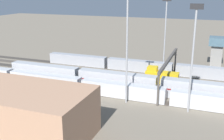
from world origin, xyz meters
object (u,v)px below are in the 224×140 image
at_px(light_mast_1, 127,29).
at_px(light_mast_2, 166,25).
at_px(light_mast_3, 194,45).
at_px(control_tower, 217,49).
at_px(maintenance_shed, 1,108).
at_px(train_on_track_2, 161,77).
at_px(train_on_track_5, 123,90).
at_px(train_on_track_4, 159,86).
at_px(train_on_track_0, 170,69).
at_px(signal_gantry, 169,62).

height_order(light_mast_1, light_mast_2, light_mast_1).
height_order(light_mast_3, control_tower, light_mast_3).
bearing_deg(maintenance_shed, train_on_track_2, -121.53).
relative_size(light_mast_1, light_mast_2, 1.17).
bearing_deg(light_mast_2, maintenance_shed, 66.51).
bearing_deg(light_mast_3, light_mast_1, -0.82).
bearing_deg(control_tower, light_mast_2, 38.00).
xyz_separation_m(train_on_track_5, train_on_track_4, (-8.71, -5.00, 0.59)).
distance_m(train_on_track_5, train_on_track_0, 26.42).
xyz_separation_m(train_on_track_5, train_on_track_2, (-7.42, -15.00, 0.14)).
distance_m(light_mast_1, control_tower, 50.40).
bearing_deg(train_on_track_4, light_mast_1, 49.59).
height_order(train_on_track_4, train_on_track_0, train_on_track_4).
xyz_separation_m(train_on_track_2, light_mast_2, (1.63, -12.85, 14.16)).
distance_m(light_mast_2, signal_gantry, 18.14).
relative_size(train_on_track_0, light_mast_1, 3.04).
height_order(signal_gantry, maintenance_shed, maintenance_shed).
distance_m(train_on_track_0, control_tower, 22.17).
relative_size(train_on_track_5, signal_gantry, 3.99).
relative_size(signal_gantry, maintenance_shed, 0.81).
bearing_deg(maintenance_shed, light_mast_2, -113.49).
xyz_separation_m(light_mast_3, maintenance_shed, (34.67, 22.16, -11.29)).
height_order(light_mast_3, signal_gantry, light_mast_3).
relative_size(maintenance_shed, control_tower, 3.35).
bearing_deg(train_on_track_2, signal_gantry, 134.56).
relative_size(train_on_track_2, control_tower, 0.90).
bearing_deg(control_tower, light_mast_1, 64.59).
bearing_deg(light_mast_1, light_mast_3, 179.18).
height_order(train_on_track_4, train_on_track_2, same).
bearing_deg(train_on_track_2, train_on_track_0, -96.38).
xyz_separation_m(train_on_track_4, signal_gantry, (-1.17, -7.50, 4.95)).
bearing_deg(train_on_track_0, train_on_track_4, 90.48).
relative_size(light_mast_3, maintenance_shed, 0.67).
xyz_separation_m(light_mast_2, light_mast_3, (-11.56, 31.01, -0.22)).
relative_size(light_mast_2, light_mast_3, 1.02).
distance_m(train_on_track_2, signal_gantry, 6.44).
height_order(light_mast_2, light_mast_3, light_mast_2).
xyz_separation_m(light_mast_2, control_tower, (-17.15, -13.40, -9.73)).
xyz_separation_m(train_on_track_4, train_on_track_2, (1.29, -10.00, -0.45)).
bearing_deg(train_on_track_4, train_on_track_5, 29.87).
bearing_deg(train_on_track_5, train_on_track_2, -116.32).
distance_m(light_mast_3, maintenance_shed, 42.67).
distance_m(train_on_track_4, light_mast_2, 26.81).
distance_m(train_on_track_4, light_mast_1, 19.19).
xyz_separation_m(train_on_track_4, control_tower, (-14.23, -36.25, 3.98)).
relative_size(signal_gantry, control_tower, 2.70).
xyz_separation_m(train_on_track_0, light_mast_1, (6.59, 27.94, 16.63)).
height_order(train_on_track_5, light_mast_2, light_mast_2).
distance_m(light_mast_1, light_mast_2, 31.12).
relative_size(train_on_track_2, maintenance_shed, 0.27).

